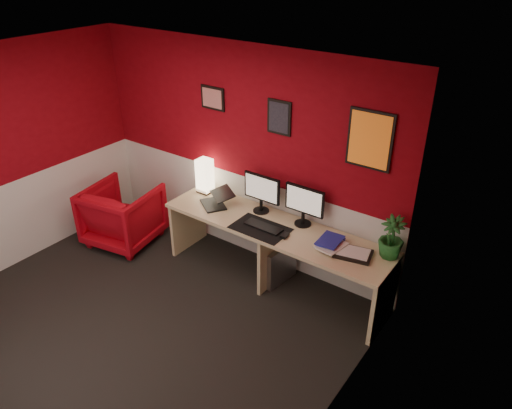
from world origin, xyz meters
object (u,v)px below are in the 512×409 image
monitor_right (304,200)px  pc_tower (277,263)px  laptop (213,197)px  zen_tray (353,254)px  shoji_lamp (205,177)px  monitor_left (261,188)px  potted_plant (392,237)px  armchair (123,215)px  desk (274,255)px

monitor_right → pc_tower: bearing=-145.7°
laptop → zen_tray: bearing=34.4°
shoji_lamp → monitor_right: (1.34, 0.03, 0.09)m
monitor_left → pc_tower: size_ratio=1.29×
monitor_right → potted_plant: monitor_right is taller
monitor_right → zen_tray: 0.77m
monitor_right → armchair: bearing=-165.0°
shoji_lamp → potted_plant: size_ratio=0.94×
desk → shoji_lamp: 1.27m
shoji_lamp → monitor_right: 1.34m
monitor_left → potted_plant: bearing=0.0°
laptop → monitor_right: bearing=46.3°
laptop → potted_plant: (2.02, 0.21, 0.10)m
monitor_right → potted_plant: size_ratio=1.36×
laptop → pc_tower: (0.83, 0.09, -0.61)m
shoji_lamp → armchair: shoji_lamp is taller
shoji_lamp → pc_tower: 1.33m
laptop → armchair: size_ratio=0.40×
laptop → monitor_right: monitor_right is taller
laptop → pc_tower: 1.04m
desk → monitor_left: size_ratio=4.48×
monitor_left → zen_tray: 1.25m
pc_tower → armchair: 2.07m
desk → pc_tower: size_ratio=5.78×
monitor_left → zen_tray: size_ratio=1.66×
potted_plant → pc_tower: bearing=-174.3°
shoji_lamp → desk: bearing=-9.2°
desk → monitor_right: 0.72m
shoji_lamp → zen_tray: bearing=-5.2°
zen_tray → laptop: bearing=-179.3°
monitor_left → potted_plant: (1.50, 0.00, -0.08)m
monitor_right → monitor_left: bearing=-176.9°
monitor_right → armchair: size_ratio=0.70×
monitor_right → potted_plant: bearing=-1.7°
laptop → potted_plant: potted_plant is taller
desk → potted_plant: 1.34m
monitor_right → zen_tray: bearing=-17.1°
potted_plant → armchair: size_ratio=0.52×
potted_plant → desk: bearing=-171.4°
armchair → shoji_lamp: bearing=-158.0°
armchair → zen_tray: bearing=177.1°
monitor_left → monitor_right: 0.52m
zen_tray → pc_tower: bearing=175.8°
desk → armchair: size_ratio=3.15×
potted_plant → monitor_right: bearing=178.3°
zen_tray → pc_tower: (-0.90, 0.07, -0.52)m
potted_plant → zen_tray: bearing=-147.3°
shoji_lamp → monitor_left: size_ratio=0.69×
monitor_right → potted_plant: 0.98m
laptop → pc_tower: laptop is taller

